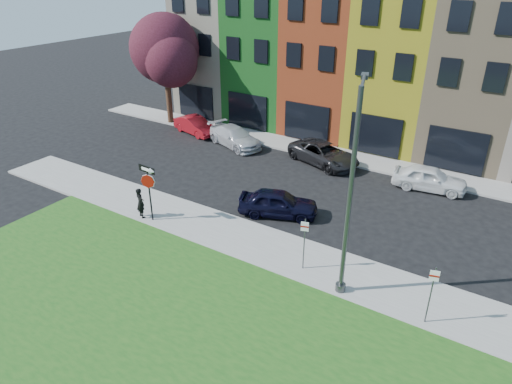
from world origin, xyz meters
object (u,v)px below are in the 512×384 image
Objects in this scene: stop_sign at (148,182)px; man at (140,203)px; sedan_near at (278,203)px; street_lamp at (350,196)px.

man is at bearing -171.41° from stop_sign.
street_lamp reaches higher than sedan_near.
man is 0.37× the size of sedan_near.
sedan_near is at bearing -124.71° from man.
sedan_near is 0.54× the size of street_lamp.
street_lamp is (5.09, -3.85, 3.49)m from sedan_near.
street_lamp is at bearing 4.25° from stop_sign.
sedan_near is (5.57, 4.05, -0.23)m from man.
man is at bearing 163.70° from street_lamp.
street_lamp is (10.67, 0.20, 3.26)m from man.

